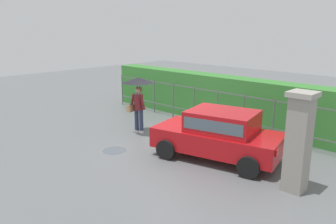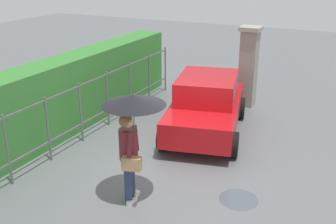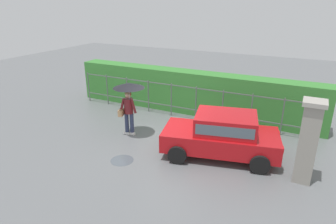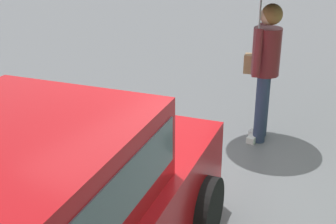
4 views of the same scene
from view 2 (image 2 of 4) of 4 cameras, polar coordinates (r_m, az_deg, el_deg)
name	(u,v)px [view 2 (image 2 of 4)]	position (r m, az deg, el deg)	size (l,w,h in m)	color
ground_plane	(170,163)	(9.14, 0.30, -7.18)	(40.00, 40.00, 0.00)	slate
car	(206,103)	(10.51, 5.41, 1.33)	(3.97, 2.50, 1.48)	#B71116
pedestrian	(132,121)	(7.20, -5.10, -1.22)	(1.15, 1.15, 2.07)	#2D3856
gate_pillar	(248,66)	(12.57, 11.19, 6.33)	(0.60, 0.60, 2.42)	gray
fence_section	(65,118)	(9.71, -14.22, -0.77)	(10.49, 0.05, 1.50)	#59605B
hedge_row	(37,107)	(10.21, -17.91, 0.66)	(11.44, 0.90, 1.90)	#387F33
puddle_near	(238,199)	(7.99, 9.83, -11.94)	(0.75, 0.75, 0.00)	#4C545B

